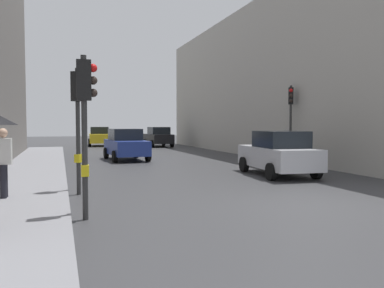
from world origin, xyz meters
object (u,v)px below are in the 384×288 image
(car_yellow_taxi, at_px, (99,136))
(car_silver_hatchback, at_px, (278,153))
(traffic_light_near_left, at_px, (85,107))
(car_blue_van, at_px, (126,144))
(pedestrian_with_black_backpack, at_px, (1,158))
(traffic_light_near_right, at_px, (78,108))
(car_dark_suv, at_px, (158,137))
(traffic_light_mid_street, at_px, (291,110))

(car_yellow_taxi, height_order, car_silver_hatchback, same)
(traffic_light_near_left, relative_size, car_blue_van, 0.81)
(pedestrian_with_black_backpack, bearing_deg, traffic_light_near_right, 21.70)
(traffic_light_near_right, xyz_separation_m, car_dark_suv, (7.86, 23.23, -1.62))
(traffic_light_mid_street, xyz_separation_m, traffic_light_near_left, (-10.50, -8.88, -0.33))
(car_silver_hatchback, distance_m, pedestrian_with_black_backpack, 10.02)
(traffic_light_mid_street, relative_size, car_dark_suv, 0.93)
(car_blue_van, bearing_deg, car_silver_hatchback, -61.96)
(traffic_light_near_right, xyz_separation_m, pedestrian_with_black_backpack, (-1.94, -0.77, -1.34))
(traffic_light_near_left, xyz_separation_m, car_yellow_taxi, (2.94, 29.22, -1.52))
(traffic_light_near_left, height_order, traffic_light_near_right, traffic_light_near_right)
(car_dark_suv, bearing_deg, car_silver_hatchback, -90.48)
(car_yellow_taxi, bearing_deg, car_blue_van, -89.73)
(car_blue_van, xyz_separation_m, car_silver_hatchback, (4.66, -8.75, 0.00))
(car_dark_suv, bearing_deg, car_blue_van, -111.23)
(traffic_light_near_right, height_order, car_silver_hatchback, traffic_light_near_right)
(pedestrian_with_black_backpack, bearing_deg, traffic_light_near_left, -51.25)
(car_yellow_taxi, height_order, pedestrian_with_black_backpack, pedestrian_with_black_backpack)
(car_silver_hatchback, relative_size, pedestrian_with_black_backpack, 2.45)
(car_yellow_taxi, bearing_deg, traffic_light_mid_street, -69.61)
(traffic_light_mid_street, distance_m, car_blue_van, 9.24)
(car_yellow_taxi, relative_size, pedestrian_with_black_backpack, 2.43)
(traffic_light_near_right, bearing_deg, traffic_light_mid_street, 28.44)
(car_blue_van, bearing_deg, traffic_light_near_left, -102.18)
(traffic_light_near_right, bearing_deg, car_yellow_taxi, 83.55)
(traffic_light_mid_street, xyz_separation_m, car_silver_hatchback, (-2.83, -3.67, -1.85))
(car_yellow_taxi, bearing_deg, car_silver_hatchback, -78.85)
(traffic_light_mid_street, height_order, car_blue_van, traffic_light_mid_street)
(car_blue_van, distance_m, car_silver_hatchback, 9.92)
(car_blue_van, height_order, car_yellow_taxi, same)
(traffic_light_near_left, xyz_separation_m, car_blue_van, (3.01, 13.97, -1.52))
(car_yellow_taxi, xyz_separation_m, car_dark_suv, (4.91, -2.80, 0.00))
(traffic_light_near_left, relative_size, car_silver_hatchback, 0.80)
(car_silver_hatchback, bearing_deg, traffic_light_near_left, -145.82)
(pedestrian_with_black_backpack, bearing_deg, car_silver_hatchback, 16.20)
(traffic_light_mid_street, relative_size, car_silver_hatchback, 0.91)
(car_silver_hatchback, bearing_deg, traffic_light_mid_street, 52.37)
(car_yellow_taxi, relative_size, car_dark_suv, 1.01)
(traffic_light_near_left, bearing_deg, car_dark_suv, 73.45)
(traffic_light_mid_street, bearing_deg, car_dark_suv, 98.59)
(car_blue_van, distance_m, pedestrian_with_black_backpack, 12.57)
(car_dark_suv, bearing_deg, traffic_light_mid_street, -81.41)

